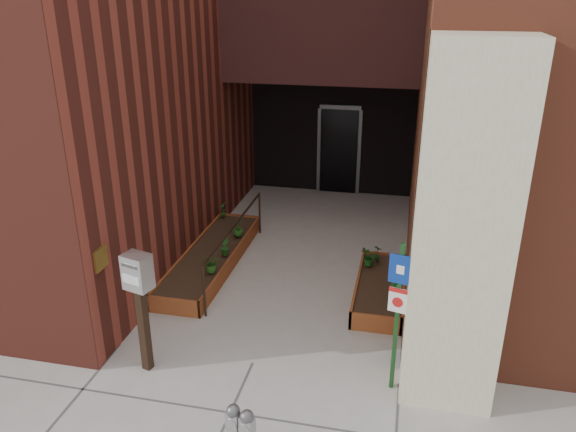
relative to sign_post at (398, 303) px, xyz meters
The scene contains 13 objects.
ground 2.28m from the sign_post, behind, with size 80.00×80.00×0.00m, color #9E9991.
planter_left 4.58m from the sign_post, 140.92° to the left, with size 0.90×3.60×0.30m.
planter_right 2.58m from the sign_post, 97.36° to the left, with size 0.80×2.20×0.30m.
handrail 4.06m from the sign_post, 136.99° to the left, with size 0.04×3.34×0.90m.
sign_post is the anchor object (origin of this frame).
payment_dropbox 3.28m from the sign_post, behind, with size 0.40×0.33×1.72m.
shrub_left_a 3.81m from the sign_post, 147.54° to the left, with size 0.30×0.30×0.34m, color #265F1B.
shrub_left_b 4.21m from the sign_post, 139.57° to the left, with size 0.18×0.18×0.32m, color #1C5618.
shrub_left_c 4.79m from the sign_post, 131.75° to the left, with size 0.20×0.20×0.35m, color #235B1A.
shrub_left_d 5.83m from the sign_post, 130.42° to the left, with size 0.17×0.17×0.32m, color #205819.
shrub_right_a 1.76m from the sign_post, 91.70° to the left, with size 0.21×0.21×0.38m, color #1E601B.
shrub_right_b 3.15m from the sign_post, 97.78° to the left, with size 0.16×0.16×0.31m, color #17511A.
shrub_right_c 2.98m from the sign_post, 100.99° to the left, with size 0.28×0.28×0.31m, color #195317.
Camera 1 is at (1.86, -6.15, 4.84)m, focal length 35.00 mm.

